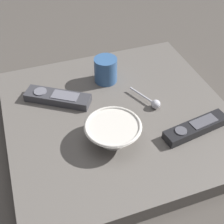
% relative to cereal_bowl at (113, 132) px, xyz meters
% --- Properties ---
extents(ground_plane, '(6.00, 6.00, 0.00)m').
position_rel_cereal_bowl_xyz_m(ground_plane, '(-0.10, 0.05, -0.08)').
color(ground_plane, '#47423D').
extents(table, '(0.63, 0.64, 0.05)m').
position_rel_cereal_bowl_xyz_m(table, '(-0.10, 0.05, -0.06)').
color(table, '#5B5651').
rests_on(table, ground).
extents(cereal_bowl, '(0.15, 0.15, 0.06)m').
position_rel_cereal_bowl_xyz_m(cereal_bowl, '(0.00, 0.00, 0.00)').
color(cereal_bowl, beige).
rests_on(cereal_bowl, table).
extents(coffee_mug, '(0.07, 0.07, 0.08)m').
position_rel_cereal_bowl_xyz_m(coffee_mug, '(-0.26, 0.07, 0.01)').
color(coffee_mug, '#33598C').
rests_on(coffee_mug, table).
extents(teaspoon, '(0.11, 0.06, 0.03)m').
position_rel_cereal_bowl_xyz_m(teaspoon, '(-0.09, 0.16, -0.02)').
color(teaspoon, silver).
rests_on(teaspoon, table).
extents(tv_remote_near, '(0.15, 0.20, 0.03)m').
position_rel_cereal_bowl_xyz_m(tv_remote_near, '(-0.21, -0.10, -0.02)').
color(tv_remote_near, '#38383D').
rests_on(tv_remote_near, table).
extents(tv_remote_far, '(0.07, 0.20, 0.03)m').
position_rel_cereal_bowl_xyz_m(tv_remote_far, '(0.04, 0.22, -0.02)').
color(tv_remote_far, black).
rests_on(tv_remote_far, table).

